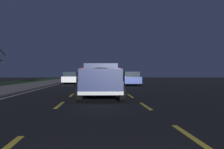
{
  "coord_description": "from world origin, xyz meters",
  "views": [
    {
      "loc": [
        -2.03,
        0.16,
        1.29
      ],
      "look_at": [
        13.97,
        -0.68,
        1.26
      ],
      "focal_mm": 43.61,
      "sensor_mm": 36.0,
      "label": 1
    }
  ],
  "objects_px": {
    "pickup_truck": "(101,80)",
    "sedan_white": "(71,78)",
    "sedan_blue": "(131,79)",
    "sedan_black": "(99,78)"
  },
  "relations": [
    {
      "from": "sedan_blue",
      "to": "pickup_truck",
      "type": "bearing_deg",
      "value": 167.15
    },
    {
      "from": "sedan_white",
      "to": "sedan_black",
      "type": "height_order",
      "value": "same"
    },
    {
      "from": "sedan_blue",
      "to": "sedan_white",
      "type": "relative_size",
      "value": 0.99
    },
    {
      "from": "pickup_truck",
      "to": "sedan_white",
      "type": "distance_m",
      "value": 20.65
    },
    {
      "from": "sedan_white",
      "to": "sedan_black",
      "type": "distance_m",
      "value": 5.27
    },
    {
      "from": "pickup_truck",
      "to": "sedan_blue",
      "type": "bearing_deg",
      "value": -12.85
    },
    {
      "from": "pickup_truck",
      "to": "sedan_blue",
      "type": "relative_size",
      "value": 1.24
    },
    {
      "from": "pickup_truck",
      "to": "sedan_black",
      "type": "relative_size",
      "value": 1.23
    },
    {
      "from": "sedan_white",
      "to": "pickup_truck",
      "type": "bearing_deg",
      "value": -169.96
    },
    {
      "from": "sedan_white",
      "to": "sedan_black",
      "type": "bearing_deg",
      "value": -43.54
    }
  ]
}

